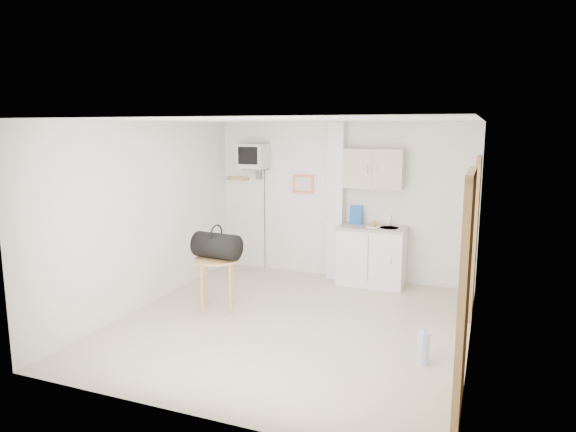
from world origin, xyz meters
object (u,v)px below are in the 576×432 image
at_px(crt_television, 254,157).
at_px(water_bottle, 423,348).
at_px(duffel_bag, 217,246).
at_px(round_table, 217,266).

xyz_separation_m(crt_television, water_bottle, (3.13, -2.55, -1.76)).
xyz_separation_m(crt_television, duffel_bag, (0.35, -1.89, -1.06)).
relative_size(crt_television, water_bottle, 5.48).
relative_size(round_table, water_bottle, 1.79).
distance_m(crt_television, round_table, 2.35).
relative_size(crt_television, duffel_bag, 3.29).
bearing_deg(crt_television, water_bottle, -39.24).
height_order(round_table, duffel_bag, duffel_bag).
bearing_deg(round_table, water_bottle, -13.30).
xyz_separation_m(round_table, water_bottle, (2.77, -0.66, -0.42)).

